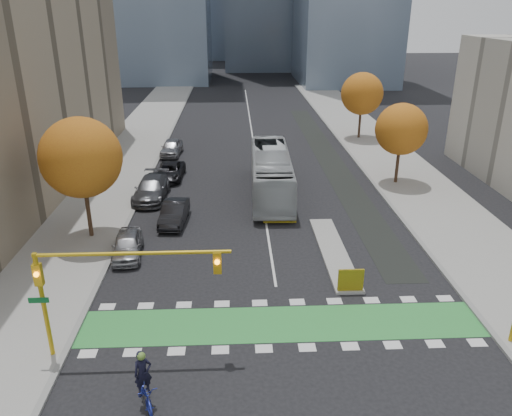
{
  "coord_description": "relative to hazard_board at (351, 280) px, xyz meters",
  "views": [
    {
      "loc": [
        -2.2,
        -19.13,
        14.65
      ],
      "look_at": [
        -0.93,
        9.41,
        3.0
      ],
      "focal_mm": 35.0,
      "sensor_mm": 36.0,
      "label": 1
    }
  ],
  "objects": [
    {
      "name": "tree_east_far",
      "position": [
        8.5,
        33.8,
        4.44
      ],
      "size": [
        4.8,
        4.8,
        7.65
      ],
      "color": "#332114",
      "rests_on": "ground"
    },
    {
      "name": "bus",
      "position": [
        -3.22,
        15.65,
        1.04
      ],
      "size": [
        3.48,
        13.29,
        3.68
      ],
      "primitive_type": "imported",
      "rotation": [
        0.0,
        0.0,
        -0.03
      ],
      "color": "#B1B6B9",
      "rests_on": "ground"
    },
    {
      "name": "tree_east_near",
      "position": [
        8.0,
        17.8,
        4.06
      ],
      "size": [
        4.4,
        4.4,
        7.08
      ],
      "color": "#332114",
      "rests_on": "ground"
    },
    {
      "name": "ground",
      "position": [
        -4.0,
        -4.2,
        -0.8
      ],
      "size": [
        300.0,
        300.0,
        0.0
      ],
      "primitive_type": "plane",
      "color": "black",
      "rests_on": "ground"
    },
    {
      "name": "tree_west",
      "position": [
        -16.0,
        7.8,
        4.82
      ],
      "size": [
        5.2,
        5.2,
        8.22
      ],
      "color": "#332114",
      "rests_on": "ground"
    },
    {
      "name": "hazard_board",
      "position": [
        0.0,
        0.0,
        0.0
      ],
      "size": [
        1.4,
        0.12,
        1.3
      ],
      "primitive_type": "cube",
      "color": "yellow",
      "rests_on": "median_island"
    },
    {
      "name": "parked_car_d",
      "position": [
        -12.08,
        20.0,
        -0.1
      ],
      "size": [
        2.54,
        5.12,
        1.4
      ],
      "primitive_type": "imported",
      "rotation": [
        0.0,
        0.0,
        -0.04
      ],
      "color": "black",
      "rests_on": "ground"
    },
    {
      "name": "bike_lane_paint",
      "position": [
        3.5,
        25.8,
        -0.8
      ],
      "size": [
        2.5,
        50.0,
        0.01
      ],
      "primitive_type": "cube",
      "color": "black",
      "rests_on": "ground"
    },
    {
      "name": "median_island",
      "position": [
        0.0,
        4.8,
        -0.72
      ],
      "size": [
        1.6,
        10.0,
        0.16
      ],
      "primitive_type": "cube",
      "color": "gray",
      "rests_on": "ground"
    },
    {
      "name": "sidewalk_west",
      "position": [
        -17.5,
        15.8,
        -0.73
      ],
      "size": [
        7.0,
        120.0,
        0.15
      ],
      "primitive_type": "cube",
      "color": "gray",
      "rests_on": "ground"
    },
    {
      "name": "parked_car_a",
      "position": [
        -13.0,
        5.0,
        -0.06
      ],
      "size": [
        2.13,
        4.49,
        1.48
      ],
      "primitive_type": "imported",
      "rotation": [
        0.0,
        0.0,
        0.09
      ],
      "color": "#949599",
      "rests_on": "ground"
    },
    {
      "name": "curb_west",
      "position": [
        -14.0,
        15.8,
        -0.73
      ],
      "size": [
        0.3,
        120.0,
        0.16
      ],
      "primitive_type": "cube",
      "color": "gray",
      "rests_on": "ground"
    },
    {
      "name": "parked_car_e",
      "position": [
        -12.8,
        27.8,
        0.02
      ],
      "size": [
        2.25,
        4.91,
        1.63
      ],
      "primitive_type": "imported",
      "rotation": [
        0.0,
        0.0,
        -0.07
      ],
      "color": "#939398",
      "rests_on": "ground"
    },
    {
      "name": "traffic_signal_west",
      "position": [
        -11.93,
        -4.71,
        3.23
      ],
      "size": [
        8.53,
        0.56,
        5.2
      ],
      "color": "#BF9914",
      "rests_on": "ground"
    },
    {
      "name": "sidewalk_east",
      "position": [
        9.5,
        15.8,
        -0.73
      ],
      "size": [
        7.0,
        120.0,
        0.15
      ],
      "primitive_type": "cube",
      "color": "gray",
      "rests_on": "ground"
    },
    {
      "name": "cyclist",
      "position": [
        -9.87,
        -7.79,
        0.03
      ],
      "size": [
        1.53,
        2.27,
        2.48
      ],
      "rotation": [
        0.0,
        0.0,
        0.41
      ],
      "color": "#212C9A",
      "rests_on": "ground"
    },
    {
      "name": "parked_car_c",
      "position": [
        -13.0,
        15.0,
        0.06
      ],
      "size": [
        2.63,
        6.01,
        1.72
      ],
      "primitive_type": "imported",
      "rotation": [
        0.0,
        0.0,
        -0.04
      ],
      "color": "#4D4E52",
      "rests_on": "ground"
    },
    {
      "name": "bike_crossing",
      "position": [
        -4.0,
        -2.7,
        -0.79
      ],
      "size": [
        20.0,
        3.0,
        0.01
      ],
      "primitive_type": "cube",
      "color": "green",
      "rests_on": "ground"
    },
    {
      "name": "centre_line",
      "position": [
        -4.0,
        35.8,
        -0.8
      ],
      "size": [
        0.15,
        70.0,
        0.01
      ],
      "primitive_type": "cube",
      "color": "silver",
      "rests_on": "ground"
    },
    {
      "name": "parked_car_b",
      "position": [
        -10.62,
        10.0,
        -0.03
      ],
      "size": [
        1.94,
        4.76,
        1.54
      ],
      "primitive_type": "imported",
      "rotation": [
        0.0,
        0.0,
        -0.07
      ],
      "color": "black",
      "rests_on": "ground"
    },
    {
      "name": "curb_east",
      "position": [
        6.0,
        15.8,
        -0.73
      ],
      "size": [
        0.3,
        120.0,
        0.16
      ],
      "primitive_type": "cube",
      "color": "gray",
      "rests_on": "ground"
    }
  ]
}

